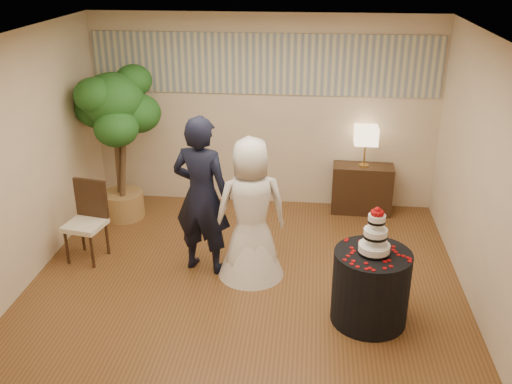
# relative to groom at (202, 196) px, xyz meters

# --- Properties ---
(floor) EXTENTS (5.00, 5.00, 0.00)m
(floor) POSITION_rel_groom_xyz_m (0.54, -0.43, -0.96)
(floor) COLOR brown
(floor) RESTS_ON ground
(ceiling) EXTENTS (5.00, 5.00, 0.00)m
(ceiling) POSITION_rel_groom_xyz_m (0.54, -0.43, 1.84)
(ceiling) COLOR white
(ceiling) RESTS_ON wall_back
(wall_back) EXTENTS (5.00, 0.06, 2.80)m
(wall_back) POSITION_rel_groom_xyz_m (0.54, 2.07, 0.44)
(wall_back) COLOR beige
(wall_back) RESTS_ON ground
(wall_front) EXTENTS (5.00, 0.06, 2.80)m
(wall_front) POSITION_rel_groom_xyz_m (0.54, -2.93, 0.44)
(wall_front) COLOR beige
(wall_front) RESTS_ON ground
(wall_left) EXTENTS (0.06, 5.00, 2.80)m
(wall_left) POSITION_rel_groom_xyz_m (-1.96, -0.43, 0.44)
(wall_left) COLOR beige
(wall_left) RESTS_ON ground
(wall_right) EXTENTS (0.06, 5.00, 2.80)m
(wall_right) POSITION_rel_groom_xyz_m (3.04, -0.43, 0.44)
(wall_right) COLOR beige
(wall_right) RESTS_ON ground
(mural_border) EXTENTS (4.90, 0.02, 0.85)m
(mural_border) POSITION_rel_groom_xyz_m (0.54, 2.05, 1.14)
(mural_border) COLOR #A7AA9A
(mural_border) RESTS_ON wall_back
(groom) EXTENTS (0.79, 0.61, 1.92)m
(groom) POSITION_rel_groom_xyz_m (0.00, 0.00, 0.00)
(groom) COLOR black
(groom) RESTS_ON floor
(bride) EXTENTS (1.02, 0.99, 1.70)m
(bride) POSITION_rel_groom_xyz_m (0.58, -0.07, -0.11)
(bride) COLOR white
(bride) RESTS_ON floor
(cake_table) EXTENTS (0.89, 0.89, 0.79)m
(cake_table) POSITION_rel_groom_xyz_m (1.90, -0.86, -0.56)
(cake_table) COLOR black
(cake_table) RESTS_ON floor
(wedding_cake) EXTENTS (0.32, 0.32, 0.51)m
(wedding_cake) POSITION_rel_groom_xyz_m (1.90, -0.86, 0.09)
(wedding_cake) COLOR white
(wedding_cake) RESTS_ON cake_table
(console) EXTENTS (0.88, 0.42, 0.72)m
(console) POSITION_rel_groom_xyz_m (2.00, 1.83, -0.60)
(console) COLOR #311E11
(console) RESTS_ON floor
(table_lamp) EXTENTS (0.32, 0.32, 0.58)m
(table_lamp) POSITION_rel_groom_xyz_m (2.00, 1.83, 0.05)
(table_lamp) COLOR #CEB188
(table_lamp) RESTS_ON console
(ficus_tree) EXTENTS (1.38, 1.38, 2.21)m
(ficus_tree) POSITION_rel_groom_xyz_m (-1.42, 1.30, 0.14)
(ficus_tree) COLOR #20551C
(ficus_tree) RESTS_ON floor
(side_chair) EXTENTS (0.54, 0.55, 1.00)m
(side_chair) POSITION_rel_groom_xyz_m (-1.49, 0.07, -0.46)
(side_chair) COLOR #311E11
(side_chair) RESTS_ON floor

